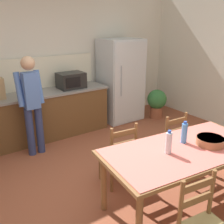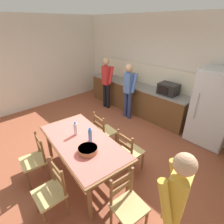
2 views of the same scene
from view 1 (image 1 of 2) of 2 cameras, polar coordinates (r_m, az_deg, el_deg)
name	(u,v)px [view 1 (image 1 of 2)]	position (r m, az deg, el deg)	size (l,w,h in m)	color
ground_plane	(118,192)	(3.63, 1.36, -17.09)	(8.32, 8.32, 0.00)	brown
wall_back	(37,59)	(5.34, -15.96, 11.09)	(6.52, 0.12, 2.90)	silver
kitchen_counter	(14,121)	(5.00, -20.50, -1.84)	(3.62, 0.66, 0.90)	brown
counter_splashback	(4,77)	(5.09, -22.41, 7.09)	(3.58, 0.03, 0.60)	#EFE8CB
refrigerator	(121,81)	(5.81, 1.95, 6.85)	(0.87, 0.73, 1.79)	silver
microwave	(71,80)	(5.18, -8.90, 6.82)	(0.50, 0.39, 0.30)	black
dining_table	(184,155)	(3.16, 15.31, -8.92)	(1.99, 1.15, 0.78)	brown
bottle_near_centre	(169,143)	(2.92, 12.24, -6.55)	(0.07, 0.07, 0.27)	silver
bottle_off_centre	(184,133)	(3.21, 15.46, -4.41)	(0.07, 0.07, 0.27)	#4C8ED6
serving_bowl	(210,141)	(3.28, 20.61, -5.83)	(0.32, 0.32, 0.09)	#9E6642
chair_side_far_right	(168,141)	(4.03, 12.13, -6.26)	(0.44, 0.43, 0.91)	brown
chair_side_far_left	(119,154)	(3.59, 1.45, -9.22)	(0.46, 0.44, 0.91)	brown
person_at_counter	(32,101)	(4.40, -17.09, 2.25)	(0.41, 0.29, 1.65)	navy
potted_plant	(157,102)	(6.08, 9.72, 2.20)	(0.44, 0.44, 0.67)	brown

